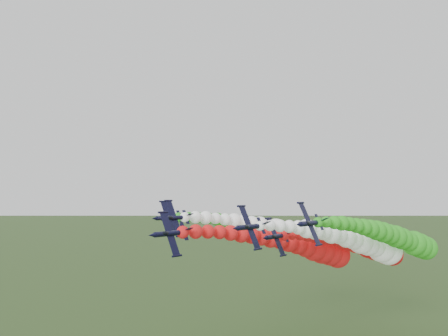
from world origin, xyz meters
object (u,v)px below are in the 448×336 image
at_px(jet_outer_right, 401,239).
at_px(jet_trail, 367,247).
at_px(jet_inner_right, 364,243).
at_px(jet_outer_left, 281,233).
at_px(jet_lead, 308,248).
at_px(jet_inner_left, 292,234).

height_order(jet_outer_right, jet_trail, jet_outer_right).
height_order(jet_inner_right, jet_outer_left, jet_outer_left).
relative_size(jet_lead, jet_inner_left, 1.00).
xyz_separation_m(jet_lead, jet_outer_left, (-16.73, 14.57, 2.09)).
xyz_separation_m(jet_inner_left, jet_outer_right, (30.86, 4.50, -0.08)).
bearing_deg(jet_outer_right, jet_inner_left, -171.70).
relative_size(jet_inner_right, jet_trail, 1.01).
height_order(jet_lead, jet_inner_left, jet_inner_left).
distance_m(jet_lead, jet_outer_left, 22.28).
height_order(jet_lead, jet_outer_left, jet_outer_left).
distance_m(jet_lead, jet_inner_right, 15.44).
xyz_separation_m(jet_inner_right, jet_outer_right, (7.96, 6.43, 1.02)).
xyz_separation_m(jet_lead, jet_inner_right, (11.39, 10.37, 1.03)).
xyz_separation_m(jet_lead, jet_trail, (7.58, 23.37, -1.55)).
relative_size(jet_outer_right, jet_trail, 1.00).
bearing_deg(jet_outer_right, jet_trail, 150.84).
xyz_separation_m(jet_inner_right, jet_trail, (-3.81, 12.99, -2.58)).
distance_m(jet_inner_right, jet_outer_right, 10.28).
bearing_deg(jet_outer_right, jet_outer_left, -176.46).
relative_size(jet_inner_left, jet_outer_left, 1.00).
relative_size(jet_lead, jet_outer_right, 1.00).
bearing_deg(jet_inner_left, jet_trail, 30.11).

